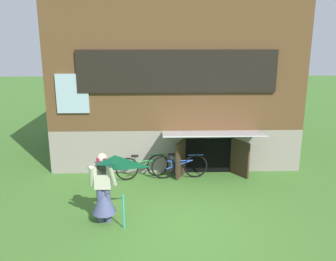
# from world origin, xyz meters

# --- Properties ---
(ground_plane) EXTENTS (60.00, 60.00, 0.00)m
(ground_plane) POSITION_xyz_m (0.00, 0.00, 0.00)
(ground_plane) COLOR #3D6B28
(log_house) EXTENTS (7.41, 6.05, 4.97)m
(log_house) POSITION_xyz_m (0.00, 5.46, 2.48)
(log_house) COLOR gray
(log_house) RESTS_ON ground_plane
(person) EXTENTS (0.61, 0.52, 1.57)m
(person) POSITION_xyz_m (-1.73, 0.12, 0.66)
(person) COLOR #474C75
(person) RESTS_ON ground_plane
(kite) EXTENTS (1.00, 1.09, 1.59)m
(kite) POSITION_xyz_m (-1.37, -0.47, 1.28)
(kite) COLOR #2DB2CC
(kite) RESTS_ON ground_plane
(bicycle_blue) EXTENTS (1.61, 0.15, 0.73)m
(bicycle_blue) POSITION_xyz_m (0.06, 2.56, 0.36)
(bicycle_blue) COLOR black
(bicycle_blue) RESTS_ON ground_plane
(bicycle_green) EXTENTS (1.49, 0.53, 0.71)m
(bicycle_green) POSITION_xyz_m (-0.99, 2.59, 0.35)
(bicycle_green) COLOR black
(bicycle_green) RESTS_ON ground_plane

